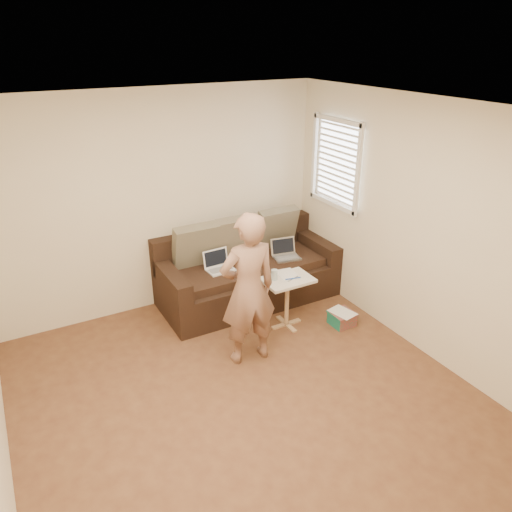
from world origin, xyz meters
The scene contains 18 objects.
floor centered at (0.00, 0.00, 0.00)m, with size 4.50×4.50×0.00m, color #563120.
ceiling centered at (0.00, 0.00, 2.60)m, with size 4.50×4.50×0.00m, color white.
wall_back centered at (0.00, 2.25, 1.30)m, with size 4.00×4.00×0.00m, color beige.
wall_front centered at (0.00, -2.25, 1.30)m, with size 4.00×4.00×0.00m, color beige.
wall_right centered at (2.00, 0.00, 1.30)m, with size 4.50×4.50×0.00m, color beige.
window_blinds centered at (1.95, 1.50, 1.70)m, with size 0.12×0.88×1.08m, color white, non-canonical shape.
sofa centered at (0.90, 1.77, 0.42)m, with size 2.20×0.95×0.85m, color black, non-canonical shape.
pillow_left centered at (0.30, 1.99, 0.79)m, with size 0.55×0.14×0.55m, color #685D4D, non-canonical shape.
pillow_mid centered at (0.85, 2.00, 0.79)m, with size 0.55×0.14×0.55m, color brown, non-canonical shape.
pillow_right centered at (1.45, 2.02, 0.79)m, with size 0.55×0.14×0.55m, color #685D4D, non-canonical shape.
laptop_silver centered at (1.38, 1.64, 0.52)m, with size 0.32×0.23×0.22m, color #B7BABC, non-canonical shape.
laptop_white centered at (0.50, 1.73, 0.52)m, with size 0.32×0.23×0.23m, color white, non-canonical shape.
person centered at (0.32, 0.69, 0.81)m, with size 0.59×0.40×1.62m, color #895A4A.
side_table centered at (1.00, 1.03, 0.30)m, with size 0.55×0.39×0.61m, color silver, non-canonical shape.
drinking_glass centered at (0.85, 1.07, 0.67)m, with size 0.07×0.07×0.12m, color silver, non-canonical shape.
scissors centered at (1.04, 0.98, 0.62)m, with size 0.18×0.10×0.02m, color silver, non-canonical shape.
paper_on_table centered at (1.05, 1.11, 0.61)m, with size 0.21×0.30×0.00m, color white, non-canonical shape.
striped_box centered at (1.57, 0.72, 0.08)m, with size 0.27×0.27×0.17m, color red, non-canonical shape.
Camera 1 is at (-1.67, -3.05, 3.11)m, focal length 34.28 mm.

